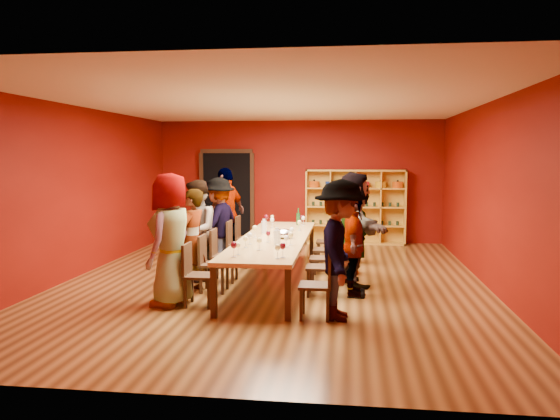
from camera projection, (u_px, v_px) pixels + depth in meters
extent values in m
cube|color=brown|center=(274.00, 282.00, 9.26)|extent=(7.10, 9.10, 0.02)
cube|color=#660B05|center=(299.00, 181.00, 13.56)|extent=(7.10, 0.02, 3.00)
cube|color=#660B05|center=(201.00, 229.00, 4.66)|extent=(7.10, 0.02, 3.00)
cube|color=#660B05|center=(76.00, 192.00, 9.56)|extent=(0.02, 9.10, 3.00)
cube|color=#660B05|center=(492.00, 195.00, 8.67)|extent=(0.02, 9.10, 3.00)
cube|color=white|center=(274.00, 102.00, 8.96)|extent=(7.10, 9.10, 0.02)
cube|color=tan|center=(274.00, 240.00, 9.19)|extent=(1.10, 4.50, 0.06)
cube|color=black|center=(214.00, 292.00, 7.14)|extent=(0.08, 0.08, 0.69)
cube|color=black|center=(265.00, 241.00, 11.43)|extent=(0.08, 0.08, 0.69)
cube|color=black|center=(288.00, 295.00, 7.02)|extent=(0.08, 0.08, 0.69)
cube|color=black|center=(312.00, 242.00, 11.30)|extent=(0.08, 0.08, 0.69)
cube|color=black|center=(227.00, 197.00, 13.76)|extent=(1.20, 0.14, 2.20)
cube|color=black|center=(226.00, 151.00, 13.58)|extent=(1.32, 0.06, 0.10)
cube|color=black|center=(202.00, 197.00, 13.77)|extent=(0.10, 0.06, 2.20)
cube|color=black|center=(252.00, 197.00, 13.61)|extent=(0.10, 0.06, 2.20)
cube|color=gold|center=(307.00, 206.00, 13.37)|extent=(0.04, 0.40, 1.80)
cube|color=gold|center=(405.00, 207.00, 13.07)|extent=(0.04, 0.40, 1.80)
cube|color=gold|center=(356.00, 170.00, 13.13)|extent=(2.40, 0.40, 0.04)
cube|color=gold|center=(355.00, 243.00, 13.30)|extent=(2.40, 0.40, 0.04)
cube|color=gold|center=(355.00, 206.00, 13.41)|extent=(2.40, 0.02, 1.80)
cube|color=gold|center=(355.00, 225.00, 13.26)|extent=(2.36, 0.38, 0.03)
cube|color=gold|center=(355.00, 207.00, 13.22)|extent=(2.36, 0.38, 0.03)
cube|color=gold|center=(355.00, 188.00, 13.17)|extent=(2.36, 0.38, 0.03)
cube|color=gold|center=(330.00, 206.00, 13.29)|extent=(0.03, 0.38, 1.76)
cube|color=gold|center=(355.00, 207.00, 13.22)|extent=(0.03, 0.38, 1.76)
cube|color=gold|center=(380.00, 207.00, 13.14)|extent=(0.03, 0.38, 1.76)
cylinder|color=#CC510C|center=(314.00, 184.00, 13.29)|extent=(0.26, 0.26, 0.15)
sphere|color=black|center=(314.00, 180.00, 13.28)|extent=(0.05, 0.05, 0.05)
cylinder|color=#163497|center=(331.00, 184.00, 13.24)|extent=(0.26, 0.26, 0.15)
sphere|color=black|center=(331.00, 180.00, 13.23)|extent=(0.05, 0.05, 0.05)
cylinder|color=#1B6F29|center=(347.00, 186.00, 13.19)|extent=(0.26, 0.26, 0.08)
cone|color=#1B6F29|center=(347.00, 180.00, 13.18)|extent=(0.24, 0.24, 0.22)
cylinder|color=red|center=(364.00, 185.00, 13.14)|extent=(0.26, 0.26, 0.15)
sphere|color=black|center=(364.00, 181.00, 13.13)|extent=(0.05, 0.05, 0.05)
cylinder|color=gold|center=(381.00, 185.00, 13.09)|extent=(0.26, 0.26, 0.15)
sphere|color=black|center=(381.00, 181.00, 13.08)|extent=(0.05, 0.05, 0.05)
cylinder|color=#CC510C|center=(398.00, 185.00, 13.04)|extent=(0.26, 0.26, 0.15)
sphere|color=black|center=(398.00, 181.00, 13.03)|extent=(0.05, 0.05, 0.05)
cylinder|color=#1A2F20|center=(313.00, 222.00, 13.38)|extent=(0.07, 0.07, 0.10)
cylinder|color=#1A2F20|center=(321.00, 222.00, 13.36)|extent=(0.07, 0.07, 0.10)
cylinder|color=#1A2F20|center=(328.00, 222.00, 13.34)|extent=(0.07, 0.07, 0.10)
cylinder|color=#1A2F20|center=(336.00, 222.00, 13.31)|extent=(0.07, 0.07, 0.10)
cylinder|color=#1A2F20|center=(343.00, 222.00, 13.29)|extent=(0.07, 0.07, 0.10)
cylinder|color=#1A2F20|center=(351.00, 222.00, 13.27)|extent=(0.07, 0.07, 0.10)
cylinder|color=#1A2F20|center=(359.00, 223.00, 13.24)|extent=(0.07, 0.07, 0.10)
cylinder|color=#1A2F20|center=(366.00, 223.00, 13.22)|extent=(0.07, 0.07, 0.10)
cylinder|color=#1A2F20|center=(374.00, 223.00, 13.20)|extent=(0.07, 0.07, 0.10)
cylinder|color=#1A2F20|center=(382.00, 223.00, 13.17)|extent=(0.07, 0.07, 0.10)
cylinder|color=#1A2F20|center=(390.00, 223.00, 13.15)|extent=(0.07, 0.07, 0.10)
cylinder|color=#1A2F20|center=(398.00, 223.00, 13.13)|extent=(0.07, 0.07, 0.10)
cylinder|color=#1A2F20|center=(313.00, 204.00, 13.34)|extent=(0.07, 0.07, 0.10)
cylinder|color=#1A2F20|center=(321.00, 204.00, 13.32)|extent=(0.07, 0.07, 0.10)
cylinder|color=#1A2F20|center=(328.00, 204.00, 13.29)|extent=(0.07, 0.07, 0.10)
cylinder|color=#1A2F20|center=(336.00, 204.00, 13.27)|extent=(0.07, 0.07, 0.10)
cylinder|color=#1A2F20|center=(344.00, 204.00, 13.25)|extent=(0.07, 0.07, 0.10)
cylinder|color=#1A2F20|center=(351.00, 204.00, 13.22)|extent=(0.07, 0.07, 0.10)
cylinder|color=#1A2F20|center=(359.00, 204.00, 13.20)|extent=(0.07, 0.07, 0.10)
cylinder|color=#1A2F20|center=(367.00, 204.00, 13.18)|extent=(0.07, 0.07, 0.10)
cylinder|color=#1A2F20|center=(374.00, 204.00, 13.15)|extent=(0.07, 0.07, 0.10)
cylinder|color=#1A2F20|center=(382.00, 204.00, 13.13)|extent=(0.07, 0.07, 0.10)
cylinder|color=#1A2F20|center=(390.00, 204.00, 13.11)|extent=(0.07, 0.07, 0.10)
cylinder|color=#1A2F20|center=(398.00, 205.00, 13.08)|extent=(0.07, 0.07, 0.10)
cube|color=black|center=(200.00, 276.00, 7.73)|extent=(0.42, 0.42, 0.04)
cube|color=black|center=(187.00, 259.00, 7.73)|extent=(0.04, 0.40, 0.44)
cube|color=black|center=(185.00, 294.00, 7.61)|extent=(0.04, 0.04, 0.41)
cube|color=black|center=(209.00, 295.00, 7.56)|extent=(0.04, 0.04, 0.41)
cube|color=black|center=(192.00, 288.00, 7.94)|extent=(0.04, 0.04, 0.41)
cube|color=black|center=(215.00, 289.00, 7.90)|extent=(0.04, 0.04, 0.41)
imported|color=#131735|center=(171.00, 239.00, 7.73)|extent=(0.65, 0.99, 1.89)
cube|color=black|center=(214.00, 265.00, 8.53)|extent=(0.42, 0.42, 0.04)
cube|color=black|center=(202.00, 249.00, 8.53)|extent=(0.04, 0.40, 0.44)
cube|color=black|center=(201.00, 281.00, 8.41)|extent=(0.04, 0.04, 0.41)
cube|color=black|center=(222.00, 281.00, 8.36)|extent=(0.04, 0.04, 0.41)
cube|color=black|center=(207.00, 276.00, 8.74)|extent=(0.04, 0.04, 0.41)
cube|color=black|center=(227.00, 277.00, 8.70)|extent=(0.04, 0.04, 0.41)
imported|color=#4B4C50|center=(192.00, 240.00, 8.54)|extent=(0.57, 0.68, 1.62)
cube|color=black|center=(225.00, 256.00, 9.24)|extent=(0.42, 0.42, 0.04)
cube|color=black|center=(213.00, 242.00, 9.24)|extent=(0.04, 0.40, 0.44)
cube|color=black|center=(212.00, 271.00, 9.11)|extent=(0.04, 0.04, 0.41)
cube|color=black|center=(232.00, 272.00, 9.07)|extent=(0.04, 0.04, 0.41)
cube|color=black|center=(217.00, 267.00, 9.45)|extent=(0.04, 0.04, 0.41)
cube|color=black|center=(237.00, 268.00, 9.41)|extent=(0.04, 0.04, 0.41)
imported|color=pink|center=(197.00, 231.00, 9.26)|extent=(0.59, 0.90, 1.72)
cube|color=black|center=(239.00, 245.00, 10.45)|extent=(0.42, 0.42, 0.04)
cube|color=black|center=(229.00, 232.00, 10.45)|extent=(0.04, 0.40, 0.44)
cube|color=black|center=(229.00, 258.00, 10.32)|extent=(0.04, 0.04, 0.41)
cube|color=black|center=(246.00, 258.00, 10.28)|extent=(0.04, 0.04, 0.41)
cube|color=black|center=(232.00, 255.00, 10.66)|extent=(0.04, 0.04, 0.41)
cube|color=black|center=(250.00, 255.00, 10.62)|extent=(0.04, 0.04, 0.41)
imported|color=silver|center=(219.00, 222.00, 10.45)|extent=(0.73, 1.19, 1.72)
cube|color=black|center=(247.00, 238.00, 11.26)|extent=(0.42, 0.42, 0.04)
cube|color=black|center=(238.00, 227.00, 11.26)|extent=(0.04, 0.40, 0.44)
cube|color=black|center=(237.00, 250.00, 11.13)|extent=(0.04, 0.04, 0.41)
cube|color=black|center=(254.00, 251.00, 11.09)|extent=(0.04, 0.04, 0.41)
cube|color=black|center=(241.00, 248.00, 11.47)|extent=(0.04, 0.04, 0.41)
cube|color=black|center=(257.00, 248.00, 11.42)|extent=(0.04, 0.04, 0.41)
imported|color=#151D39|center=(227.00, 213.00, 11.26)|extent=(0.91, 1.21, 1.89)
cube|color=black|center=(315.00, 286.00, 7.14)|extent=(0.42, 0.42, 0.04)
cube|color=black|center=(330.00, 268.00, 7.09)|extent=(0.04, 0.40, 0.44)
cube|color=black|center=(301.00, 306.00, 7.01)|extent=(0.04, 0.04, 0.41)
cube|color=black|center=(328.00, 307.00, 6.97)|extent=(0.04, 0.04, 0.41)
cube|color=black|center=(303.00, 299.00, 7.35)|extent=(0.04, 0.04, 0.41)
cube|color=black|center=(329.00, 300.00, 7.31)|extent=(0.04, 0.04, 0.41)
imported|color=pink|center=(341.00, 250.00, 7.05)|extent=(0.52, 1.19, 1.83)
cube|color=black|center=(320.00, 267.00, 8.31)|extent=(0.42, 0.42, 0.04)
cube|color=black|center=(333.00, 252.00, 8.26)|extent=(0.04, 0.40, 0.44)
cube|color=black|center=(308.00, 284.00, 8.18)|extent=(0.04, 0.04, 0.41)
cube|color=black|center=(331.00, 285.00, 8.14)|extent=(0.04, 0.04, 0.41)
cube|color=black|center=(310.00, 279.00, 8.52)|extent=(0.04, 0.04, 0.41)
cube|color=black|center=(332.00, 280.00, 8.48)|extent=(0.04, 0.04, 0.41)
imported|color=beige|center=(354.00, 246.00, 8.21)|extent=(0.41, 0.90, 1.53)
cube|color=black|center=(323.00, 259.00, 9.03)|extent=(0.42, 0.42, 0.04)
cube|color=black|center=(334.00, 245.00, 8.98)|extent=(0.04, 0.40, 0.44)
cube|color=black|center=(312.00, 274.00, 8.91)|extent=(0.04, 0.04, 0.41)
cube|color=black|center=(332.00, 274.00, 8.86)|extent=(0.04, 0.04, 0.41)
cube|color=black|center=(313.00, 270.00, 9.24)|extent=(0.04, 0.04, 0.41)
cube|color=black|center=(333.00, 270.00, 9.20)|extent=(0.04, 0.04, 0.41)
imported|color=silver|center=(354.00, 229.00, 8.92)|extent=(1.01, 1.81, 1.87)
cube|color=black|center=(325.00, 250.00, 9.87)|extent=(0.42, 0.42, 0.04)
cube|color=black|center=(336.00, 237.00, 9.82)|extent=(0.04, 0.40, 0.44)
cube|color=black|center=(315.00, 264.00, 9.74)|extent=(0.04, 0.04, 0.41)
cube|color=black|center=(334.00, 264.00, 9.70)|extent=(0.04, 0.04, 0.41)
cube|color=black|center=(316.00, 260.00, 10.08)|extent=(0.04, 0.04, 0.41)
cube|color=black|center=(334.00, 261.00, 10.04)|extent=(0.04, 0.04, 0.41)
imported|color=#597DB7|center=(346.00, 233.00, 9.79)|extent=(0.59, 0.82, 1.51)
cube|color=black|center=(327.00, 242.00, 10.82)|extent=(0.42, 0.42, 0.04)
cube|color=black|center=(337.00, 230.00, 10.78)|extent=(0.04, 0.40, 0.44)
cube|color=black|center=(318.00, 254.00, 10.70)|extent=(0.04, 0.04, 0.41)
cube|color=black|center=(335.00, 255.00, 10.66)|extent=(0.04, 0.04, 0.41)
cube|color=black|center=(319.00, 251.00, 11.03)|extent=(0.04, 0.04, 0.41)
cube|color=black|center=(336.00, 252.00, 10.99)|extent=(0.04, 0.04, 0.41)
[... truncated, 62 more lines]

